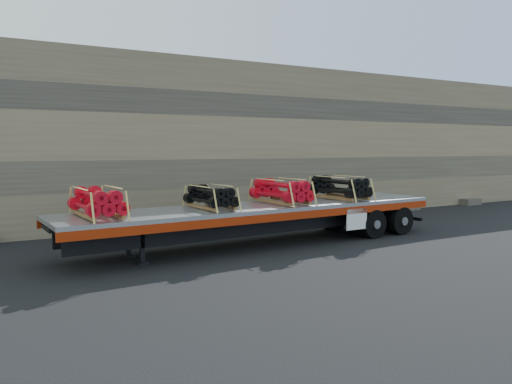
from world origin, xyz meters
TOP-DOWN VIEW (x-y plane):
  - ground at (0.00, 0.00)m, footprint 120.00×120.00m
  - rock_wall at (0.00, 6.50)m, footprint 44.00×3.00m
  - trailer at (0.47, 0.21)m, footprint 13.76×3.48m
  - bundle_front at (-4.96, -0.14)m, footprint 1.24×2.27m
  - bundle_midfront at (-1.45, 0.09)m, footprint 1.10×2.02m
  - bundle_midrear at (1.27, 0.26)m, footprint 1.28×2.34m
  - bundle_rear at (3.96, 0.43)m, footprint 1.29×2.37m

SIDE VIEW (x-z plane):
  - ground at x=0.00m, z-range 0.00..0.00m
  - trailer at x=0.47m, z-range 0.00..1.36m
  - bundle_midfront at x=-1.45m, z-range 1.36..2.06m
  - bundle_front at x=-4.96m, z-range 1.36..2.14m
  - bundle_midrear at x=1.27m, z-range 1.36..2.17m
  - bundle_rear at x=3.96m, z-range 1.36..2.18m
  - rock_wall at x=0.00m, z-range 0.00..7.00m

